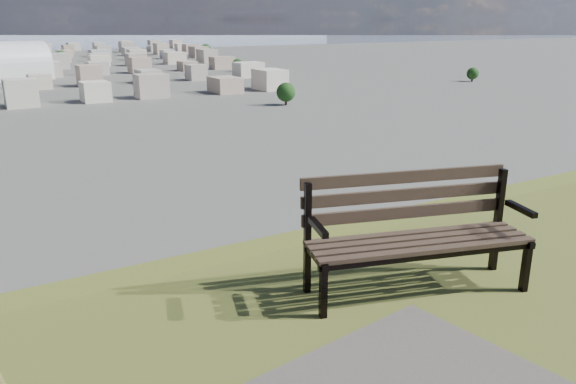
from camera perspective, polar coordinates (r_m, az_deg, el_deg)
park_bench at (r=4.52m, az=12.69°, el=-3.43°), size 1.83×1.03×0.92m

